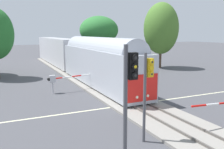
% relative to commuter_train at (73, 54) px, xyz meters
% --- Properties ---
extents(ground_plane, '(220.00, 220.00, 0.00)m').
position_rel_commuter_train_xyz_m(ground_plane, '(-0.00, -18.15, -2.79)').
color(ground_plane, '#47474C').
extents(road_centre_stripe, '(44.00, 0.20, 0.01)m').
position_rel_commuter_train_xyz_m(road_centre_stripe, '(-0.00, -18.15, -2.78)').
color(road_centre_stripe, beige).
rests_on(road_centre_stripe, ground).
extents(railway_track, '(4.40, 80.00, 0.32)m').
position_rel_commuter_train_xyz_m(railway_track, '(-0.00, -18.15, -2.69)').
color(railway_track, gray).
rests_on(railway_track, ground).
extents(commuter_train, '(3.04, 42.15, 5.16)m').
position_rel_commuter_train_xyz_m(commuter_train, '(0.00, 0.00, 0.00)').
color(commuter_train, '#B2B7C1').
rests_on(commuter_train, railway_track).
extents(crossing_gate_far, '(5.54, 0.40, 1.80)m').
position_rel_commuter_train_xyz_m(crossing_gate_far, '(-4.81, -11.43, -1.38)').
color(crossing_gate_far, '#B7B7BC').
rests_on(crossing_gate_far, ground).
extents(traffic_signal_far_side, '(0.53, 0.38, 5.09)m').
position_rel_commuter_train_xyz_m(traffic_signal_far_side, '(5.06, -9.38, 0.63)').
color(traffic_signal_far_side, '#4C4C51').
rests_on(traffic_signal_far_side, ground).
extents(traffic_signal_median, '(0.53, 0.38, 4.92)m').
position_rel_commuter_train_xyz_m(traffic_signal_median, '(-2.91, -24.62, 0.52)').
color(traffic_signal_median, '#4C4C51').
rests_on(traffic_signal_median, ground).
extents(traffic_signal_near_left, '(0.53, 0.38, 5.55)m').
position_rel_commuter_train_xyz_m(traffic_signal_near_left, '(-5.73, -27.69, 0.93)').
color(traffic_signal_near_left, '#4C4C51').
rests_on(traffic_signal_near_left, ground).
extents(elm_centre_background, '(7.15, 7.15, 8.99)m').
position_rel_commuter_train_xyz_m(elm_centre_background, '(7.10, 7.34, 3.61)').
color(elm_centre_background, brown).
rests_on(elm_centre_background, ground).
extents(maple_right_background, '(5.80, 5.80, 10.92)m').
position_rel_commuter_train_xyz_m(maple_right_background, '(14.88, -1.16, 3.85)').
color(maple_right_background, '#4C3828').
rests_on(maple_right_background, ground).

